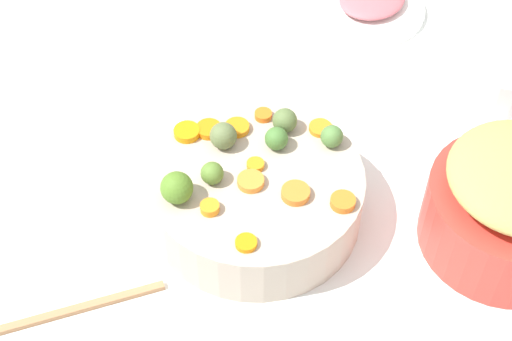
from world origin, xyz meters
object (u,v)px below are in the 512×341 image
at_px(metal_pot, 509,218).
at_px(casserole_dish, 503,62).
at_px(ham_plate, 366,9).
at_px(serving_bowl_carrots, 256,195).

distance_m(metal_pot, casserole_dish, 0.33).
bearing_deg(ham_plate, serving_bowl_carrots, 74.15).
relative_size(serving_bowl_carrots, casserole_dish, 1.27).
height_order(serving_bowl_carrots, casserole_dish, casserole_dish).
relative_size(metal_pot, casserole_dish, 0.98).
xyz_separation_m(serving_bowl_carrots, ham_plate, (-0.14, -0.49, -0.04)).
bearing_deg(ham_plate, casserole_dish, 144.05).
relative_size(serving_bowl_carrots, ham_plate, 1.40).
distance_m(metal_pot, ham_plate, 0.54).
relative_size(metal_pot, ham_plate, 1.08).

